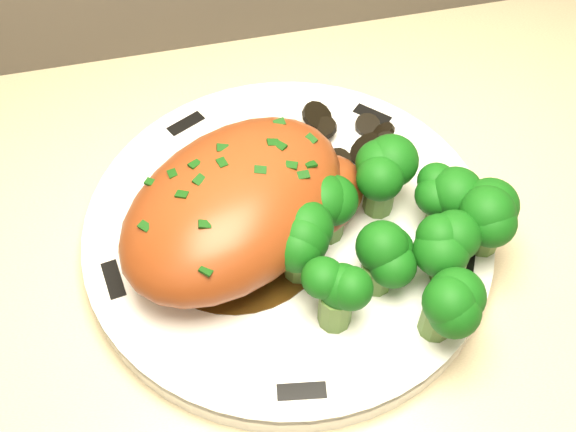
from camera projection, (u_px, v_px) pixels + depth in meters
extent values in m
cube|color=beige|center=(255.00, 341.00, 0.52)|extent=(1.89, 0.62, 0.03)
cylinder|color=white|center=(288.00, 232.00, 0.54)|extent=(0.36, 0.36, 0.02)
cube|color=black|center=(372.00, 115.00, 0.60)|extent=(0.03, 0.03, 0.00)
cube|color=black|center=(186.00, 124.00, 0.60)|extent=(0.03, 0.02, 0.00)
cube|color=black|center=(114.00, 280.00, 0.51)|extent=(0.02, 0.03, 0.00)
cube|color=black|center=(302.00, 391.00, 0.46)|extent=(0.03, 0.02, 0.00)
cube|color=black|center=(467.00, 260.00, 0.52)|extent=(0.02, 0.03, 0.00)
cylinder|color=#362109|center=(237.00, 235.00, 0.53)|extent=(0.13, 0.13, 0.00)
ellipsoid|color=brown|center=(234.00, 206.00, 0.50)|extent=(0.22, 0.21, 0.07)
ellipsoid|color=brown|center=(315.00, 197.00, 0.52)|extent=(0.11, 0.10, 0.04)
cube|color=#0E380B|center=(164.00, 225.00, 0.46)|extent=(0.01, 0.01, 0.00)
cube|color=#0E380B|center=(189.00, 201.00, 0.46)|extent=(0.01, 0.01, 0.00)
cube|color=#0E380B|center=(212.00, 179.00, 0.47)|extent=(0.01, 0.01, 0.00)
cube|color=#0E380B|center=(236.00, 160.00, 0.48)|extent=(0.01, 0.01, 0.00)
cube|color=#0E380B|center=(258.00, 144.00, 0.49)|extent=(0.01, 0.01, 0.00)
cube|color=#0E380B|center=(280.00, 131.00, 0.50)|extent=(0.01, 0.01, 0.00)
cylinder|color=black|center=(367.00, 150.00, 0.58)|extent=(0.02, 0.02, 0.02)
cylinder|color=black|center=(362.00, 140.00, 0.58)|extent=(0.02, 0.02, 0.01)
cylinder|color=black|center=(353.00, 131.00, 0.58)|extent=(0.03, 0.03, 0.01)
cylinder|color=black|center=(341.00, 134.00, 0.59)|extent=(0.03, 0.03, 0.01)
cylinder|color=black|center=(327.00, 130.00, 0.58)|extent=(0.02, 0.03, 0.01)
cylinder|color=black|center=(312.00, 128.00, 0.58)|extent=(0.02, 0.02, 0.02)
cylinder|color=black|center=(298.00, 138.00, 0.58)|extent=(0.03, 0.03, 0.01)
cylinder|color=black|center=(286.00, 140.00, 0.58)|extent=(0.03, 0.03, 0.00)
cylinder|color=black|center=(277.00, 144.00, 0.57)|extent=(0.03, 0.03, 0.01)
cylinder|color=black|center=(273.00, 158.00, 0.57)|extent=(0.03, 0.03, 0.02)
cylinder|color=black|center=(272.00, 163.00, 0.56)|extent=(0.02, 0.02, 0.01)
cylinder|color=black|center=(277.00, 167.00, 0.56)|extent=(0.03, 0.03, 0.02)
cylinder|color=black|center=(286.00, 179.00, 0.56)|extent=(0.03, 0.03, 0.01)
cylinder|color=black|center=(298.00, 179.00, 0.55)|extent=(0.04, 0.04, 0.01)
cylinder|color=black|center=(313.00, 178.00, 0.55)|extent=(0.03, 0.03, 0.02)
cylinder|color=black|center=(328.00, 182.00, 0.56)|extent=(0.03, 0.03, 0.02)
cylinder|color=black|center=(343.00, 175.00, 0.56)|extent=(0.03, 0.03, 0.01)
cylinder|color=black|center=(356.00, 166.00, 0.56)|extent=(0.04, 0.04, 0.01)
cylinder|color=black|center=(363.00, 165.00, 0.57)|extent=(0.04, 0.04, 0.02)
cylinder|color=black|center=(368.00, 154.00, 0.57)|extent=(0.04, 0.04, 0.02)
cylinder|color=#4F7330|center=(329.00, 221.00, 0.52)|extent=(0.02, 0.02, 0.03)
sphere|color=#08390A|center=(330.00, 204.00, 0.50)|extent=(0.03, 0.03, 0.03)
cylinder|color=#4F7330|center=(379.00, 196.00, 0.53)|extent=(0.02, 0.02, 0.03)
sphere|color=#08390A|center=(382.00, 179.00, 0.52)|extent=(0.03, 0.03, 0.03)
cylinder|color=#4F7330|center=(443.00, 208.00, 0.53)|extent=(0.02, 0.02, 0.03)
sphere|color=#08390A|center=(448.00, 191.00, 0.51)|extent=(0.03, 0.03, 0.03)
cylinder|color=#4F7330|center=(377.00, 273.00, 0.49)|extent=(0.02, 0.02, 0.03)
sphere|color=#08390A|center=(380.00, 256.00, 0.48)|extent=(0.03, 0.03, 0.03)
cylinder|color=#4F7330|center=(449.00, 268.00, 0.49)|extent=(0.02, 0.02, 0.03)
sphere|color=#08390A|center=(454.00, 251.00, 0.48)|extent=(0.03, 0.03, 0.03)
cylinder|color=#4F7330|center=(485.00, 234.00, 0.51)|extent=(0.02, 0.02, 0.03)
sphere|color=#08390A|center=(492.00, 217.00, 0.50)|extent=(0.03, 0.03, 0.03)
cylinder|color=#4F7330|center=(335.00, 309.00, 0.48)|extent=(0.02, 0.02, 0.03)
sphere|color=#08390A|center=(337.00, 294.00, 0.46)|extent=(0.03, 0.03, 0.03)
cylinder|color=#4F7330|center=(437.00, 318.00, 0.47)|extent=(0.02, 0.02, 0.03)
sphere|color=#08390A|center=(443.00, 303.00, 0.46)|extent=(0.03, 0.03, 0.03)
cylinder|color=#4F7330|center=(300.00, 261.00, 0.50)|extent=(0.02, 0.02, 0.03)
sphere|color=#08390A|center=(300.00, 244.00, 0.48)|extent=(0.03, 0.03, 0.03)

